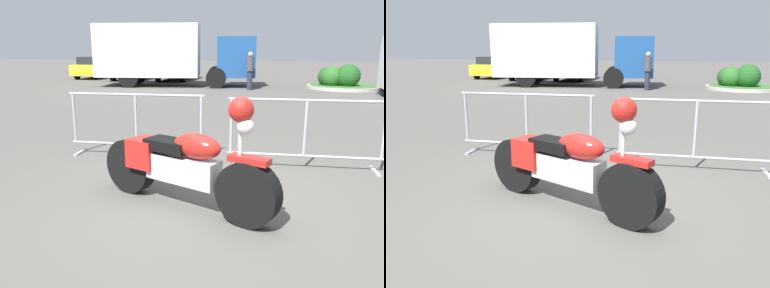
{
  "view_description": "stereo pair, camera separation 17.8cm",
  "coord_description": "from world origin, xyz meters",
  "views": [
    {
      "loc": [
        0.94,
        -3.96,
        1.77
      ],
      "look_at": [
        -0.22,
        0.33,
        0.65
      ],
      "focal_mm": 35.0,
      "sensor_mm": 36.0,
      "label": 1
    },
    {
      "loc": [
        1.11,
        -3.91,
        1.77
      ],
      "look_at": [
        -0.22,
        0.33,
        0.65
      ],
      "focal_mm": 35.0,
      "sensor_mm": 36.0,
      "label": 2
    }
  ],
  "objects": [
    {
      "name": "parked_car_green",
      "position": [
        -8.72,
        17.83,
        0.76
      ],
      "size": [
        2.07,
        4.52,
        1.5
      ],
      "rotation": [
        0.0,
        0.0,
        1.63
      ],
      "color": "#236B38",
      "rests_on": "ground"
    },
    {
      "name": "motorcycle",
      "position": [
        -0.22,
        -0.07,
        0.51
      ],
      "size": [
        2.27,
        1.02,
        1.33
      ],
      "rotation": [
        0.0,
        0.0,
        -0.36
      ],
      "color": "black",
      "rests_on": "ground"
    },
    {
      "name": "parked_car_maroon",
      "position": [
        -5.95,
        17.94,
        0.75
      ],
      "size": [
        2.06,
        4.49,
        1.49
      ],
      "rotation": [
        0.0,
        0.0,
        1.63
      ],
      "color": "maroon",
      "rests_on": "ground"
    },
    {
      "name": "ground_plane",
      "position": [
        0.0,
        0.0,
        0.0
      ],
      "size": [
        120.0,
        120.0,
        0.0
      ],
      "primitive_type": "plane",
      "color": "#54514C"
    },
    {
      "name": "parked_car_yellow",
      "position": [
        -11.49,
        18.2,
        0.68
      ],
      "size": [
        1.87,
        4.08,
        1.35
      ],
      "rotation": [
        0.0,
        0.0,
        1.63
      ],
      "color": "yellow",
      "rests_on": "ground"
    },
    {
      "name": "crowd_barrier_near",
      "position": [
        -1.59,
        1.79,
        0.56
      ],
      "size": [
        2.32,
        0.64,
        1.07
      ],
      "rotation": [
        0.0,
        0.0,
        0.09
      ],
      "color": "#9EA0A5",
      "rests_on": "ground"
    },
    {
      "name": "crowd_barrier_far",
      "position": [
        1.15,
        1.79,
        0.56
      ],
      "size": [
        2.32,
        0.64,
        1.07
      ],
      "rotation": [
        0.0,
        0.0,
        0.09
      ],
      "color": "#9EA0A5",
      "rests_on": "ground"
    },
    {
      "name": "planter_island",
      "position": [
        3.0,
        14.94,
        0.39
      ],
      "size": [
        3.32,
        3.32,
        1.15
      ],
      "color": "#ADA89E",
      "rests_on": "ground"
    },
    {
      "name": "box_truck",
      "position": [
        -5.24,
        14.12,
        1.64
      ],
      "size": [
        7.98,
        3.61,
        2.98
      ],
      "rotation": [
        0.0,
        0.0,
        0.18
      ],
      "color": "white",
      "rests_on": "ground"
    },
    {
      "name": "pedestrian",
      "position": [
        -1.0,
        13.21,
        0.92
      ],
      "size": [
        0.48,
        0.48,
        1.69
      ],
      "rotation": [
        0.0,
        0.0,
        3.87
      ],
      "color": "#262838",
      "rests_on": "ground"
    }
  ]
}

